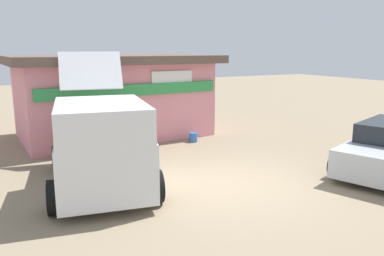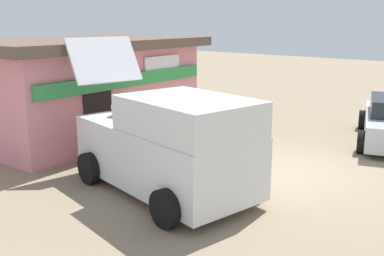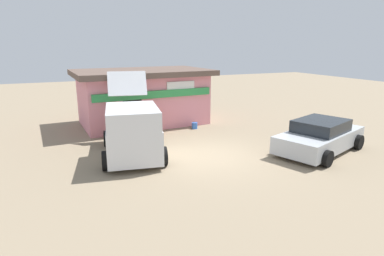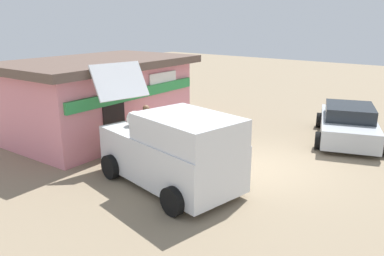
{
  "view_description": "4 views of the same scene",
  "coord_description": "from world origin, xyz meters",
  "px_view_note": "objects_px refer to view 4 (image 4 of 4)",
  "views": [
    {
      "loc": [
        -4.89,
        -7.15,
        3.09
      ],
      "look_at": [
        -0.45,
        1.35,
        1.11
      ],
      "focal_mm": 35.78,
      "sensor_mm": 36.0,
      "label": 1
    },
    {
      "loc": [
        -9.15,
        -4.78,
        3.44
      ],
      "look_at": [
        -0.9,
        2.21,
        0.82
      ],
      "focal_mm": 42.22,
      "sensor_mm": 36.0,
      "label": 2
    },
    {
      "loc": [
        -5.47,
        -10.48,
        4.15
      ],
      "look_at": [
        -0.25,
        1.49,
        0.77
      ],
      "focal_mm": 30.08,
      "sensor_mm": 36.0,
      "label": 3
    },
    {
      "loc": [
        -9.77,
        -4.95,
        4.25
      ],
      "look_at": [
        -0.82,
        2.12,
        0.96
      ],
      "focal_mm": 35.09,
      "sensor_mm": 36.0,
      "label": 4
    }
  ],
  "objects_px": {
    "storefront_bar": "(101,97)",
    "vendor_standing": "(147,125)",
    "delivery_van": "(172,149)",
    "customer_bending": "(126,136)",
    "parked_sedan": "(348,124)",
    "unloaded_banana_pile": "(115,151)",
    "paint_bucket": "(182,129)"
  },
  "relations": [
    {
      "from": "storefront_bar",
      "to": "vendor_standing",
      "type": "bearing_deg",
      "value": -97.0
    },
    {
      "from": "parked_sedan",
      "to": "unloaded_banana_pile",
      "type": "bearing_deg",
      "value": 140.36
    },
    {
      "from": "delivery_van",
      "to": "customer_bending",
      "type": "bearing_deg",
      "value": 80.32
    },
    {
      "from": "delivery_van",
      "to": "unloaded_banana_pile",
      "type": "xyz_separation_m",
      "value": [
        0.52,
        2.95,
        -0.83
      ]
    },
    {
      "from": "paint_bucket",
      "to": "customer_bending",
      "type": "bearing_deg",
      "value": -168.56
    },
    {
      "from": "vendor_standing",
      "to": "customer_bending",
      "type": "bearing_deg",
      "value": -167.88
    },
    {
      "from": "storefront_bar",
      "to": "vendor_standing",
      "type": "distance_m",
      "value": 2.79
    },
    {
      "from": "storefront_bar",
      "to": "vendor_standing",
      "type": "height_order",
      "value": "storefront_bar"
    },
    {
      "from": "parked_sedan",
      "to": "unloaded_banana_pile",
      "type": "distance_m",
      "value": 8.39
    },
    {
      "from": "delivery_van",
      "to": "parked_sedan",
      "type": "bearing_deg",
      "value": -18.99
    },
    {
      "from": "parked_sedan",
      "to": "paint_bucket",
      "type": "distance_m",
      "value": 6.16
    },
    {
      "from": "customer_bending",
      "to": "delivery_van",
      "type": "bearing_deg",
      "value": -99.68
    },
    {
      "from": "delivery_van",
      "to": "parked_sedan",
      "type": "relative_size",
      "value": 1.06
    },
    {
      "from": "paint_bucket",
      "to": "delivery_van",
      "type": "bearing_deg",
      "value": -143.18
    },
    {
      "from": "storefront_bar",
      "to": "vendor_standing",
      "type": "xyz_separation_m",
      "value": [
        -0.33,
        -2.72,
        -0.56
      ]
    },
    {
      "from": "vendor_standing",
      "to": "paint_bucket",
      "type": "bearing_deg",
      "value": 11.11
    },
    {
      "from": "delivery_van",
      "to": "vendor_standing",
      "type": "distance_m",
      "value": 2.86
    },
    {
      "from": "parked_sedan",
      "to": "unloaded_banana_pile",
      "type": "height_order",
      "value": "parked_sedan"
    },
    {
      "from": "delivery_van",
      "to": "parked_sedan",
      "type": "height_order",
      "value": "delivery_van"
    },
    {
      "from": "unloaded_banana_pile",
      "to": "storefront_bar",
      "type": "bearing_deg",
      "value": 59.36
    },
    {
      "from": "storefront_bar",
      "to": "parked_sedan",
      "type": "height_order",
      "value": "storefront_bar"
    },
    {
      "from": "vendor_standing",
      "to": "unloaded_banana_pile",
      "type": "xyz_separation_m",
      "value": [
        -0.97,
        0.51,
        -0.74
      ]
    },
    {
      "from": "parked_sedan",
      "to": "customer_bending",
      "type": "bearing_deg",
      "value": 145.16
    },
    {
      "from": "storefront_bar",
      "to": "delivery_van",
      "type": "relative_size",
      "value": 1.48
    },
    {
      "from": "storefront_bar",
      "to": "unloaded_banana_pile",
      "type": "xyz_separation_m",
      "value": [
        -1.31,
        -2.21,
        -1.3
      ]
    },
    {
      "from": "customer_bending",
      "to": "paint_bucket",
      "type": "distance_m",
      "value": 3.64
    },
    {
      "from": "delivery_van",
      "to": "customer_bending",
      "type": "distance_m",
      "value": 2.23
    },
    {
      "from": "vendor_standing",
      "to": "delivery_van",
      "type": "bearing_deg",
      "value": -121.52
    },
    {
      "from": "vendor_standing",
      "to": "unloaded_banana_pile",
      "type": "height_order",
      "value": "vendor_standing"
    },
    {
      "from": "delivery_van",
      "to": "parked_sedan",
      "type": "distance_m",
      "value": 7.39
    },
    {
      "from": "storefront_bar",
      "to": "paint_bucket",
      "type": "distance_m",
      "value": 3.32
    },
    {
      "from": "unloaded_banana_pile",
      "to": "paint_bucket",
      "type": "xyz_separation_m",
      "value": [
        3.36,
        -0.04,
        -0.02
      ]
    }
  ]
}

